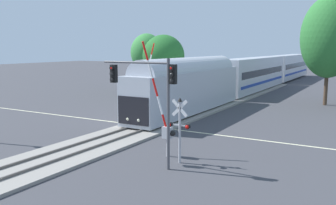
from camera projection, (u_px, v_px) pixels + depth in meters
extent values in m
plane|color=#3D3D42|center=(151.00, 127.00, 30.26)|extent=(220.00, 220.00, 0.00)
cube|color=beige|center=(151.00, 127.00, 30.26)|extent=(44.00, 0.20, 0.01)
cube|color=gray|center=(151.00, 126.00, 30.24)|extent=(4.40, 80.00, 0.18)
cube|color=#56514C|center=(144.00, 123.00, 30.57)|extent=(0.10, 80.00, 0.14)
cube|color=#56514C|center=(159.00, 125.00, 29.87)|extent=(0.10, 80.00, 0.14)
cube|color=#B2B7C1|center=(189.00, 91.00, 35.76)|extent=(3.00, 18.55, 3.90)
cube|color=black|center=(133.00, 111.00, 27.87)|extent=(2.76, 0.08, 2.15)
cylinder|color=#B2B7C1|center=(189.00, 72.00, 35.49)|extent=(2.76, 16.69, 2.76)
sphere|color=#F4F2CC|center=(128.00, 119.00, 28.21)|extent=(0.24, 0.24, 0.24)
sphere|color=#F4F2CC|center=(139.00, 120.00, 27.72)|extent=(0.24, 0.24, 0.24)
cube|color=#B7BCC6|center=(255.00, 73.00, 54.28)|extent=(3.00, 22.91, 4.60)
cube|color=black|center=(265.00, 72.00, 53.49)|extent=(0.04, 20.62, 0.90)
cube|color=#193899|center=(265.00, 82.00, 53.70)|extent=(0.04, 21.08, 0.36)
cube|color=#B7BCC6|center=(289.00, 66.00, 74.72)|extent=(3.00, 22.91, 4.60)
cube|color=black|center=(297.00, 65.00, 73.93)|extent=(0.04, 20.62, 0.90)
cube|color=#193899|center=(297.00, 72.00, 74.14)|extent=(0.04, 21.08, 0.36)
cylinder|color=#B7B7BC|center=(167.00, 147.00, 21.94)|extent=(0.14, 0.14, 1.10)
cube|color=#B7B7BC|center=(167.00, 133.00, 21.81)|extent=(0.56, 0.40, 0.70)
sphere|color=black|center=(173.00, 133.00, 21.63)|extent=(0.36, 0.36, 0.36)
cylinder|color=red|center=(165.00, 123.00, 21.81)|extent=(0.45, 0.12, 1.09)
cylinder|color=white|center=(160.00, 105.00, 21.82)|extent=(0.45, 0.12, 1.09)
cylinder|color=red|center=(155.00, 87.00, 21.83)|extent=(0.45, 0.12, 1.09)
cylinder|color=white|center=(150.00, 69.00, 21.84)|extent=(0.45, 0.12, 1.09)
cylinder|color=red|center=(145.00, 51.00, 21.84)|extent=(0.45, 0.12, 1.09)
sphere|color=red|center=(143.00, 42.00, 21.85)|extent=(0.14, 0.14, 0.14)
cylinder|color=#B2B2B7|center=(180.00, 133.00, 20.53)|extent=(0.14, 0.14, 3.47)
cube|color=white|center=(180.00, 108.00, 20.31)|extent=(0.98, 0.05, 0.98)
cube|color=white|center=(180.00, 108.00, 20.31)|extent=(0.98, 0.05, 0.98)
cube|color=#B2B2B7|center=(180.00, 125.00, 20.47)|extent=(1.10, 0.08, 0.08)
cylinder|color=black|center=(170.00, 125.00, 20.65)|extent=(0.26, 0.18, 0.26)
cylinder|color=black|center=(188.00, 127.00, 20.11)|extent=(0.26, 0.18, 0.26)
sphere|color=red|center=(169.00, 125.00, 20.57)|extent=(0.20, 0.20, 0.20)
sphere|color=red|center=(187.00, 127.00, 20.03)|extent=(0.20, 0.20, 0.20)
cone|color=black|center=(180.00, 100.00, 20.26)|extent=(0.28, 0.28, 0.22)
cylinder|color=#B7B7BC|center=(142.00, 104.00, 38.41)|extent=(0.14, 0.14, 1.10)
cube|color=#B7B7BC|center=(142.00, 96.00, 38.28)|extent=(0.56, 0.40, 0.70)
sphere|color=black|center=(139.00, 96.00, 38.45)|extent=(0.36, 0.36, 0.36)
cylinder|color=red|center=(143.00, 91.00, 38.13)|extent=(0.43, 0.12, 1.10)
cylinder|color=white|center=(145.00, 81.00, 37.82)|extent=(0.43, 0.12, 1.10)
cylinder|color=red|center=(148.00, 70.00, 37.51)|extent=(0.43, 0.12, 1.10)
cylinder|color=white|center=(150.00, 60.00, 37.20)|extent=(0.43, 0.12, 1.10)
cylinder|color=red|center=(153.00, 49.00, 36.89)|extent=(0.43, 0.12, 1.10)
sphere|color=red|center=(154.00, 44.00, 36.73)|extent=(0.14, 0.14, 0.14)
cylinder|color=#4C4C51|center=(168.00, 115.00, 19.24)|extent=(0.16, 0.16, 5.87)
cube|color=black|center=(173.00, 74.00, 18.79)|extent=(0.34, 0.26, 1.00)
sphere|color=red|center=(172.00, 68.00, 18.61)|extent=(0.20, 0.20, 0.20)
cylinder|color=black|center=(171.00, 68.00, 18.59)|extent=(0.24, 0.10, 0.24)
sphere|color=#262626|center=(172.00, 74.00, 18.66)|extent=(0.20, 0.20, 0.20)
cylinder|color=black|center=(171.00, 74.00, 18.64)|extent=(0.24, 0.10, 0.24)
sphere|color=#262626|center=(172.00, 81.00, 18.71)|extent=(0.20, 0.20, 0.20)
cylinder|color=black|center=(171.00, 81.00, 18.68)|extent=(0.24, 0.10, 0.24)
cylinder|color=#4C4C51|center=(135.00, 62.00, 19.86)|extent=(4.13, 0.12, 0.12)
cube|color=black|center=(114.00, 74.00, 20.66)|extent=(0.34, 0.26, 1.00)
sphere|color=red|center=(112.00, 68.00, 20.49)|extent=(0.20, 0.20, 0.20)
cylinder|color=black|center=(112.00, 68.00, 20.46)|extent=(0.24, 0.10, 0.24)
sphere|color=#262626|center=(112.00, 74.00, 20.54)|extent=(0.20, 0.20, 0.20)
cylinder|color=black|center=(112.00, 74.00, 20.51)|extent=(0.24, 0.10, 0.24)
sphere|color=#262626|center=(112.00, 80.00, 20.58)|extent=(0.20, 0.20, 0.20)
cylinder|color=black|center=(112.00, 80.00, 20.56)|extent=(0.24, 0.10, 0.24)
cylinder|color=#4C3828|center=(326.00, 87.00, 41.28)|extent=(0.41, 0.41, 4.17)
ellipsoid|color=#2D7533|center=(329.00, 37.00, 40.47)|extent=(6.06, 6.06, 8.95)
cylinder|color=brown|center=(164.00, 84.00, 50.15)|extent=(0.45, 0.45, 3.12)
ellipsoid|color=#236628|center=(164.00, 56.00, 49.60)|extent=(5.64, 5.64, 5.70)
cylinder|color=brown|center=(147.00, 79.00, 55.01)|extent=(0.38, 0.38, 3.61)
ellipsoid|color=#38843D|center=(147.00, 52.00, 54.43)|extent=(4.75, 4.75, 5.52)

